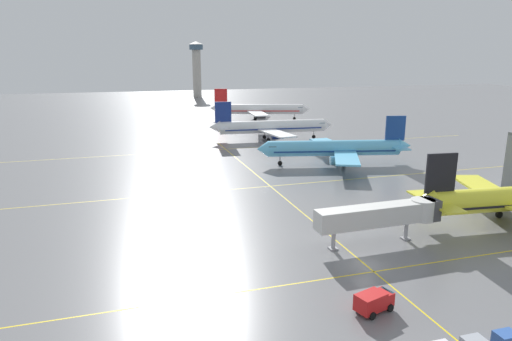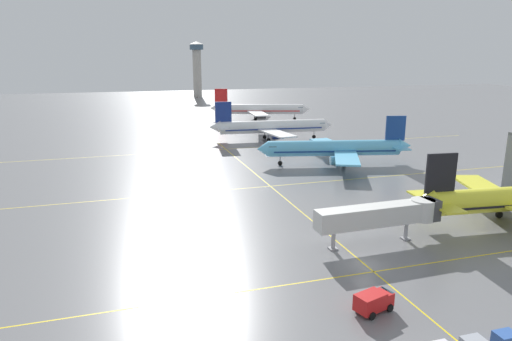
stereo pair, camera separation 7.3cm
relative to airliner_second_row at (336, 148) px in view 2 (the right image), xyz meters
name	(u,v)px [view 2 (the right image)]	position (x,y,z in m)	size (l,w,h in m)	color
ground_plane	(365,265)	(-20.71, -49.82, -3.92)	(600.00, 600.00, 0.00)	slate
airliner_second_row	(336,148)	(0.00, 0.00, 0.00)	(36.65, 31.15, 11.49)	#5BB7E5
airliner_third_row	(271,127)	(-4.09, 35.18, 0.16)	(38.52, 33.09, 11.97)	white
airliner_far_left_stand	(259,109)	(5.92, 79.63, 0.32)	(39.16, 33.44, 12.43)	white
taxiway_markings	(270,186)	(-20.71, -13.15, -3.92)	(155.80, 127.62, 0.01)	yellow
service_truck_red_van	(374,301)	(-25.38, -59.54, -2.74)	(4.46, 3.06, 2.10)	red
jet_bridge	(387,214)	(-14.37, -44.27, 0.14)	(18.36, 3.38, 5.58)	silver
control_tower	(197,65)	(0.67, 192.64, 15.85)	(8.82, 8.82, 33.72)	#ADA89E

